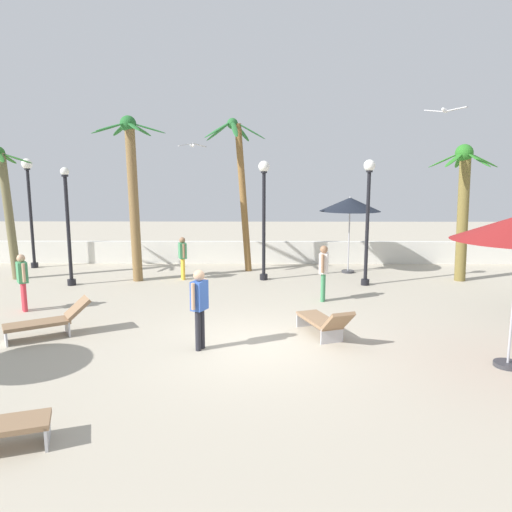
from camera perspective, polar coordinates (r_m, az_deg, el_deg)
name	(u,v)px	position (r m, az deg, el deg)	size (l,w,h in m)	color
ground_plane	(255,345)	(10.96, -0.16, -10.32)	(56.00, 56.00, 0.00)	#B2A893
boundary_wall	(257,252)	(20.55, 0.16, 0.44)	(25.20, 0.30, 0.92)	silver
patio_umbrella_2	(350,205)	(18.66, 10.92, 5.88)	(2.28, 2.28, 2.89)	#333338
palm_tree_0	(463,198)	(18.35, 23.02, 6.21)	(2.24, 2.26, 4.72)	olive
palm_tree_1	(5,195)	(19.29, -27.22, 6.30)	(2.26, 2.26, 4.67)	brown
palm_tree_2	(132,182)	(17.39, -14.27, 8.40)	(2.56, 2.37, 5.66)	brown
palm_tree_3	(240,179)	(18.63, -1.86, 9.02)	(2.35, 2.38, 5.77)	brown
lamp_post_0	(264,205)	(17.05, 0.93, 5.97)	(0.39, 0.39, 4.17)	black
lamp_post_1	(68,225)	(17.39, -21.09, 3.44)	(0.28, 0.28, 3.94)	black
lamp_post_2	(368,207)	(16.62, 12.94, 5.59)	(0.38, 0.38, 4.19)	black
lamp_post_3	(29,197)	(21.25, -24.94, 6.31)	(0.41, 0.41, 4.32)	black
lounge_chair_0	(324,321)	(11.41, 7.93, -7.54)	(1.16, 1.96, 0.84)	#B7B7BC
lounge_chair_1	(48,320)	(12.31, -23.09, -6.94)	(1.89, 1.45, 0.84)	#B7B7BC
guest_0	(324,268)	(14.46, 7.89, -1.35)	(0.32, 0.54, 1.67)	#3F8C59
guest_1	(183,254)	(17.48, -8.57, 0.21)	(0.35, 0.53, 1.52)	gold
guest_2	(22,277)	(14.74, -25.61, -2.23)	(0.41, 0.47, 1.58)	#D8333F
guest_3	(199,301)	(10.45, -6.62, -5.28)	(0.37, 0.51, 1.74)	#26262D
seagull_1	(192,145)	(18.91, -7.44, 12.70)	(1.03, 0.62, 0.15)	white
seagull_2	(445,110)	(16.26, 21.22, 15.57)	(1.04, 1.00, 0.14)	white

